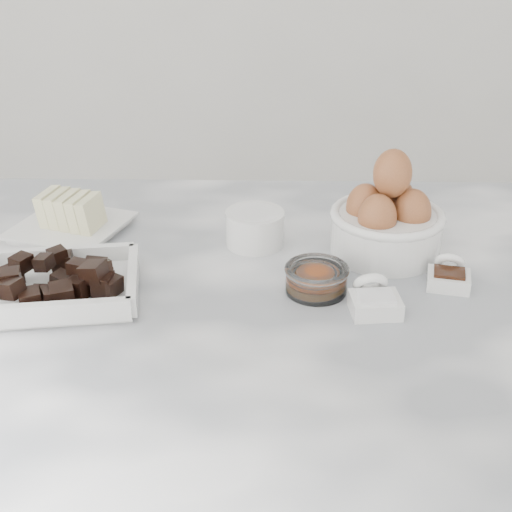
{
  "coord_description": "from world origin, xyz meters",
  "views": [
    {
      "loc": [
        0.04,
        -0.8,
        1.42
      ],
      "look_at": [
        0.02,
        0.03,
        0.98
      ],
      "focal_mm": 50.0,
      "sensor_mm": 36.0,
      "label": 1
    }
  ],
  "objects": [
    {
      "name": "sugar_ramekin",
      "position": [
        0.02,
        0.15,
        0.97
      ],
      "size": [
        0.09,
        0.09,
        0.05
      ],
      "color": "white",
      "rests_on": "marble_slab"
    },
    {
      "name": "vanilla_spoon",
      "position": [
        0.28,
        0.03,
        0.95
      ],
      "size": [
        0.06,
        0.08,
        0.04
      ],
      "color": "white",
      "rests_on": "marble_slab"
    },
    {
      "name": "egg_bowl",
      "position": [
        0.2,
        0.12,
        0.99
      ],
      "size": [
        0.16,
        0.16,
        0.16
      ],
      "color": "white",
      "rests_on": "marble_slab"
    },
    {
      "name": "zest_bowl",
      "position": [
        0.1,
        0.01,
        0.96
      ],
      "size": [
        0.09,
        0.09,
        0.04
      ],
      "color": "white",
      "rests_on": "marble_slab"
    },
    {
      "name": "chocolate_dish",
      "position": [
        -0.24,
        -0.01,
        0.96
      ],
      "size": [
        0.23,
        0.19,
        0.06
      ],
      "color": "white",
      "rests_on": "marble_slab"
    },
    {
      "name": "butter_plate",
      "position": [
        -0.27,
        0.18,
        0.96
      ],
      "size": [
        0.19,
        0.19,
        0.06
      ],
      "color": "white",
      "rests_on": "marble_slab"
    },
    {
      "name": "salt_spoon",
      "position": [
        0.17,
        -0.04,
        0.96
      ],
      "size": [
        0.07,
        0.08,
        0.05
      ],
      "color": "white",
      "rests_on": "marble_slab"
    },
    {
      "name": "honey_bowl",
      "position": [
        0.1,
        0.0,
        0.96
      ],
      "size": [
        0.07,
        0.07,
        0.03
      ],
      "color": "white",
      "rests_on": "marble_slab"
    },
    {
      "name": "marble_slab",
      "position": [
        0.0,
        0.0,
        0.92
      ],
      "size": [
        1.2,
        0.8,
        0.04
      ],
      "primitive_type": "cube",
      "color": "white",
      "rests_on": "cabinet"
    }
  ]
}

